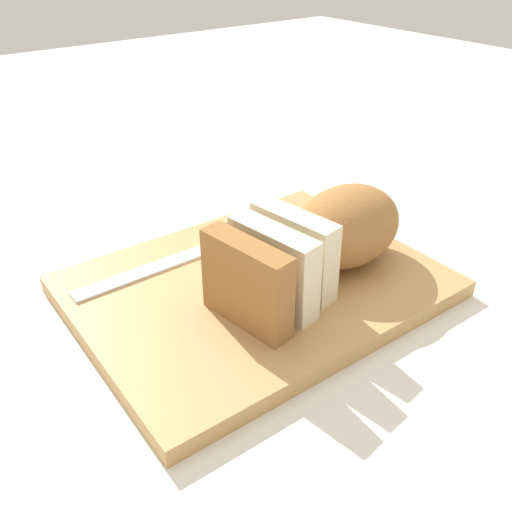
% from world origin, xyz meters
% --- Properties ---
extents(ground_plane, '(3.00, 3.00, 0.00)m').
position_xyz_m(ground_plane, '(0.00, 0.00, 0.00)').
color(ground_plane, silver).
extents(cutting_board, '(0.39, 0.30, 0.02)m').
position_xyz_m(cutting_board, '(0.00, 0.00, 0.01)').
color(cutting_board, tan).
rests_on(cutting_board, ground_plane).
extents(bread_loaf, '(0.26, 0.14, 0.09)m').
position_xyz_m(bread_loaf, '(-0.06, 0.03, 0.06)').
color(bread_loaf, '#996633').
rests_on(bread_loaf, cutting_board).
extents(bread_knife, '(0.26, 0.03, 0.03)m').
position_xyz_m(bread_knife, '(-0.02, -0.09, 0.03)').
color(bread_knife, silver).
rests_on(bread_knife, cutting_board).
extents(crumb_near_knife, '(0.01, 0.01, 0.01)m').
position_xyz_m(crumb_near_knife, '(0.01, 0.04, 0.02)').
color(crumb_near_knife, '#A8753D').
rests_on(crumb_near_knife, cutting_board).
extents(crumb_near_loaf, '(0.01, 0.01, 0.01)m').
position_xyz_m(crumb_near_loaf, '(0.03, -0.03, 0.02)').
color(crumb_near_loaf, '#A8753D').
rests_on(crumb_near_loaf, cutting_board).
extents(crumb_stray_left, '(0.01, 0.01, 0.01)m').
position_xyz_m(crumb_stray_left, '(-0.07, -0.01, 0.02)').
color(crumb_stray_left, '#A8753D').
rests_on(crumb_stray_left, cutting_board).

